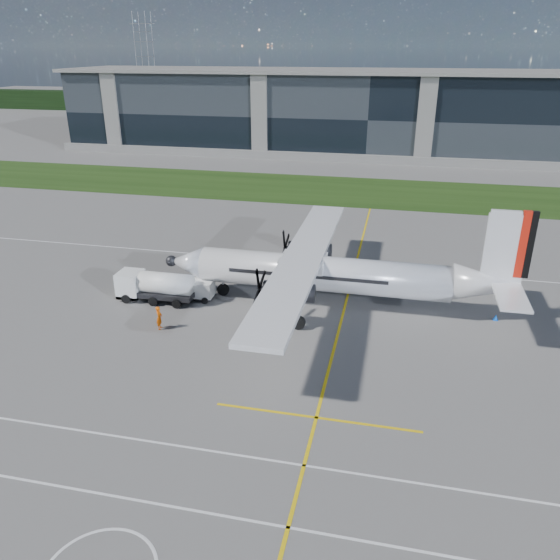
{
  "coord_description": "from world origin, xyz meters",
  "views": [
    {
      "loc": [
        6.55,
        -31.58,
        19.72
      ],
      "look_at": [
        -2.14,
        7.45,
        2.53
      ],
      "focal_mm": 35.0,
      "sensor_mm": 36.0,
      "label": 1
    }
  ],
  "objects_px": {
    "pylon_west": "(145,61)",
    "baggage_tug": "(198,290)",
    "turboprop_aircraft": "(336,255)",
    "safety_cone_tail": "(496,317)",
    "fuel_tanker_truck": "(150,286)",
    "safety_cone_fwd": "(166,285)",
    "ground_crew_person": "(159,316)",
    "safety_cone_nose_port": "(183,296)",
    "safety_cone_nose_stbd": "(183,280)"
  },
  "relations": [
    {
      "from": "pylon_west",
      "to": "baggage_tug",
      "type": "bearing_deg",
      "value": -63.57
    },
    {
      "from": "turboprop_aircraft",
      "to": "safety_cone_tail",
      "type": "bearing_deg",
      "value": 0.88
    },
    {
      "from": "pylon_west",
      "to": "fuel_tanker_truck",
      "type": "xyz_separation_m",
      "value": [
        66.95,
        -143.35,
        -13.72
      ]
    },
    {
      "from": "safety_cone_tail",
      "to": "safety_cone_fwd",
      "type": "bearing_deg",
      "value": 179.41
    },
    {
      "from": "turboprop_aircraft",
      "to": "safety_cone_fwd",
      "type": "height_order",
      "value": "turboprop_aircraft"
    },
    {
      "from": "ground_crew_person",
      "to": "safety_cone_tail",
      "type": "relative_size",
      "value": 4.23
    },
    {
      "from": "safety_cone_nose_port",
      "to": "baggage_tug",
      "type": "bearing_deg",
      "value": 13.37
    },
    {
      "from": "turboprop_aircraft",
      "to": "ground_crew_person",
      "type": "distance_m",
      "value": 14.54
    },
    {
      "from": "baggage_tug",
      "to": "safety_cone_nose_stbd",
      "type": "height_order",
      "value": "baggage_tug"
    },
    {
      "from": "turboprop_aircraft",
      "to": "safety_cone_nose_stbd",
      "type": "relative_size",
      "value": 59.54
    },
    {
      "from": "safety_cone_nose_stbd",
      "to": "safety_cone_nose_port",
      "type": "bearing_deg",
      "value": -67.75
    },
    {
      "from": "fuel_tanker_truck",
      "to": "baggage_tug",
      "type": "distance_m",
      "value": 3.95
    },
    {
      "from": "baggage_tug",
      "to": "turboprop_aircraft",
      "type": "bearing_deg",
      "value": 6.13
    },
    {
      "from": "turboprop_aircraft",
      "to": "fuel_tanker_truck",
      "type": "height_order",
      "value": "turboprop_aircraft"
    },
    {
      "from": "baggage_tug",
      "to": "fuel_tanker_truck",
      "type": "bearing_deg",
      "value": -164.38
    },
    {
      "from": "safety_cone_fwd",
      "to": "safety_cone_tail",
      "type": "bearing_deg",
      "value": -0.59
    },
    {
      "from": "fuel_tanker_truck",
      "to": "safety_cone_fwd",
      "type": "height_order",
      "value": "fuel_tanker_truck"
    },
    {
      "from": "safety_cone_nose_port",
      "to": "safety_cone_fwd",
      "type": "distance_m",
      "value": 3.12
    },
    {
      "from": "pylon_west",
      "to": "safety_cone_tail",
      "type": "xyz_separation_m",
      "value": [
        94.75,
        -140.87,
        -14.75
      ]
    },
    {
      "from": "safety_cone_nose_port",
      "to": "safety_cone_fwd",
      "type": "height_order",
      "value": "same"
    },
    {
      "from": "ground_crew_person",
      "to": "safety_cone_nose_port",
      "type": "distance_m",
      "value": 5.37
    },
    {
      "from": "baggage_tug",
      "to": "safety_cone_nose_stbd",
      "type": "relative_size",
      "value": 5.59
    },
    {
      "from": "safety_cone_nose_port",
      "to": "safety_cone_tail",
      "type": "relative_size",
      "value": 1.0
    },
    {
      "from": "fuel_tanker_truck",
      "to": "baggage_tug",
      "type": "bearing_deg",
      "value": 15.62
    },
    {
      "from": "baggage_tug",
      "to": "safety_cone_fwd",
      "type": "xyz_separation_m",
      "value": [
        -3.66,
        1.7,
        -0.59
      ]
    },
    {
      "from": "pylon_west",
      "to": "safety_cone_fwd",
      "type": "distance_m",
      "value": 156.46
    },
    {
      "from": "pylon_west",
      "to": "safety_cone_nose_stbd",
      "type": "xyz_separation_m",
      "value": [
        68.13,
        -139.33,
        -14.75
      ]
    },
    {
      "from": "ground_crew_person",
      "to": "safety_cone_nose_stbd",
      "type": "height_order",
      "value": "ground_crew_person"
    },
    {
      "from": "safety_cone_nose_port",
      "to": "ground_crew_person",
      "type": "bearing_deg",
      "value": -87.13
    },
    {
      "from": "ground_crew_person",
      "to": "safety_cone_fwd",
      "type": "relative_size",
      "value": 4.23
    },
    {
      "from": "turboprop_aircraft",
      "to": "fuel_tanker_truck",
      "type": "relative_size",
      "value": 4.35
    },
    {
      "from": "ground_crew_person",
      "to": "safety_cone_nose_stbd",
      "type": "distance_m",
      "value": 8.75
    },
    {
      "from": "safety_cone_fwd",
      "to": "safety_cone_nose_stbd",
      "type": "bearing_deg",
      "value": 50.05
    },
    {
      "from": "ground_crew_person",
      "to": "safety_cone_fwd",
      "type": "bearing_deg",
      "value": 7.87
    },
    {
      "from": "safety_cone_nose_stbd",
      "to": "safety_cone_fwd",
      "type": "relative_size",
      "value": 1.0
    },
    {
      "from": "baggage_tug",
      "to": "safety_cone_fwd",
      "type": "height_order",
      "value": "baggage_tug"
    },
    {
      "from": "ground_crew_person",
      "to": "safety_cone_tail",
      "type": "xyz_separation_m",
      "value": [
        25.02,
        7.02,
        -0.81
      ]
    },
    {
      "from": "turboprop_aircraft",
      "to": "safety_cone_nose_stbd",
      "type": "bearing_deg",
      "value": 172.9
    },
    {
      "from": "fuel_tanker_truck",
      "to": "safety_cone_tail",
      "type": "xyz_separation_m",
      "value": [
        27.81,
        2.47,
        -1.03
      ]
    },
    {
      "from": "baggage_tug",
      "to": "safety_cone_nose_port",
      "type": "relative_size",
      "value": 5.59
    },
    {
      "from": "pylon_west",
      "to": "safety_cone_fwd",
      "type": "bearing_deg",
      "value": -64.5
    },
    {
      "from": "safety_cone_tail",
      "to": "ground_crew_person",
      "type": "bearing_deg",
      "value": -164.34
    },
    {
      "from": "fuel_tanker_truck",
      "to": "safety_cone_tail",
      "type": "distance_m",
      "value": 27.94
    },
    {
      "from": "pylon_west",
      "to": "safety_cone_nose_stbd",
      "type": "height_order",
      "value": "pylon_west"
    },
    {
      "from": "baggage_tug",
      "to": "ground_crew_person",
      "type": "height_order",
      "value": "ground_crew_person"
    },
    {
      "from": "safety_cone_nose_port",
      "to": "safety_cone_tail",
      "type": "height_order",
      "value": "same"
    },
    {
      "from": "turboprop_aircraft",
      "to": "fuel_tanker_truck",
      "type": "xyz_separation_m",
      "value": [
        -15.16,
        -2.28,
        -3.18
      ]
    },
    {
      "from": "ground_crew_person",
      "to": "safety_cone_nose_stbd",
      "type": "xyz_separation_m",
      "value": [
        -1.6,
        8.56,
        -0.81
      ]
    },
    {
      "from": "baggage_tug",
      "to": "safety_cone_tail",
      "type": "distance_m",
      "value": 24.07
    },
    {
      "from": "fuel_tanker_truck",
      "to": "safety_cone_nose_stbd",
      "type": "relative_size",
      "value": 13.69
    }
  ]
}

